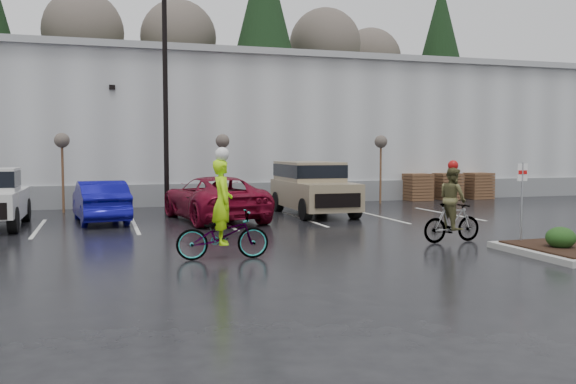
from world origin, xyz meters
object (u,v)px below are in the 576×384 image
object	(u,v)px
pallet_stack_b	(447,186)
cyclist_hivis	(223,225)
suv_tan	(314,188)
fire_lane_sign	(522,193)
sapling_mid	(223,145)
sapling_east	(381,145)
pallet_stack_c	(478,186)
car_red	(214,198)
pallet_stack_a	(417,187)
car_blue	(100,201)
cyclist_olive	(452,212)
lamppost	(165,70)
sapling_west	(62,145)

from	to	relation	value
pallet_stack_b	cyclist_hivis	distance (m)	19.30
suv_tan	fire_lane_sign	bearing A→B (deg)	-75.04
sapling_mid	sapling_east	size ratio (longest dim) A/B	1.00
pallet_stack_c	car_red	distance (m)	15.63
pallet_stack_a	cyclist_hivis	bearing A→B (deg)	-133.27
car_blue	cyclist_olive	size ratio (longest dim) A/B	1.97
cyclist_hivis	suv_tan	bearing A→B (deg)	-27.88
car_blue	cyclist_hivis	size ratio (longest dim) A/B	1.71
pallet_stack_a	pallet_stack_c	size ratio (longest dim) A/B	1.00
pallet_stack_a	fire_lane_sign	bearing A→B (deg)	-108.81
sapling_east	pallet_stack_a	world-z (taller)	sapling_east
sapling_east	fire_lane_sign	xyz separation A→B (m)	(-2.20, -12.80, -1.32)
cyclist_hivis	fire_lane_sign	bearing A→B (deg)	-90.76
lamppost	cyclist_olive	size ratio (longest dim) A/B	4.11
pallet_stack_a	pallet_stack_b	bearing A→B (deg)	0.00
sapling_east	pallet_stack_b	bearing A→B (deg)	13.39
pallet_stack_a	car_blue	xyz separation A→B (m)	(-15.09, -4.75, 0.05)
pallet_stack_c	suv_tan	world-z (taller)	suv_tan
sapling_east	cyclist_olive	distance (m)	12.15
pallet_stack_b	fire_lane_sign	size ratio (longest dim) A/B	0.61
sapling_east	fire_lane_sign	world-z (taller)	sapling_east
car_red	pallet_stack_a	bearing A→B (deg)	-162.15
lamppost	sapling_west	distance (m)	5.07
cyclist_olive	suv_tan	bearing A→B (deg)	4.71
car_blue	cyclist_olive	bearing A→B (deg)	133.03
car_blue	pallet_stack_b	bearing A→B (deg)	-170.96
sapling_mid	sapling_east	distance (m)	7.50
sapling_mid	pallet_stack_a	size ratio (longest dim) A/B	2.37
cyclist_hivis	car_red	bearing A→B (deg)	-4.92
pallet_stack_b	sapling_mid	bearing A→B (deg)	-175.11
lamppost	sapling_east	xyz separation A→B (m)	(10.00, 1.00, -2.96)
pallet_stack_c	fire_lane_sign	world-z (taller)	fire_lane_sign
cyclist_olive	pallet_stack_a	bearing A→B (deg)	-29.49
lamppost	car_red	xyz separation A→B (m)	(1.32, -3.34, -4.90)
cyclist_hivis	cyclist_olive	xyz separation A→B (m)	(6.48, 0.67, 0.03)
sapling_west	sapling_mid	bearing A→B (deg)	0.00
cyclist_hivis	sapling_mid	bearing A→B (deg)	-7.25
fire_lane_sign	cyclist_hivis	bearing A→B (deg)	175.35
lamppost	car_red	distance (m)	6.07
sapling_mid	cyclist_olive	bearing A→B (deg)	-70.45
lamppost	car_red	bearing A→B (deg)	-68.50
sapling_west	car_blue	distance (m)	4.48
sapling_mid	pallet_stack_c	world-z (taller)	sapling_mid
sapling_west	pallet_stack_b	size ratio (longest dim) A/B	2.37
lamppost	suv_tan	size ratio (longest dim) A/B	1.81
car_red	cyclist_olive	world-z (taller)	cyclist_olive
pallet_stack_c	suv_tan	xyz separation A→B (m)	(-10.64, -4.68, 0.35)
cyclist_hivis	cyclist_olive	bearing A→B (deg)	-80.17
sapling_west	pallet_stack_c	distance (m)	20.13
sapling_mid	car_red	distance (m)	4.90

